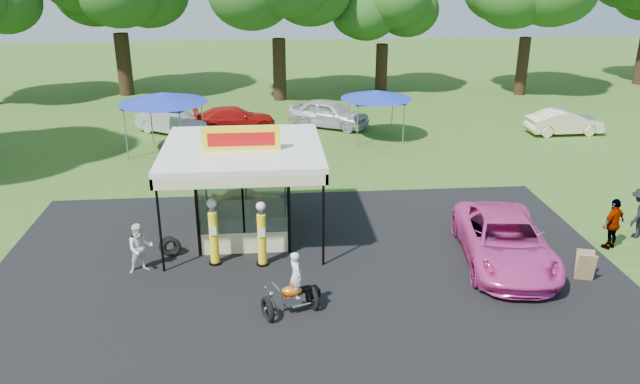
# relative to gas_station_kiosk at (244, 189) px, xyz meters

# --- Properties ---
(ground) EXTENTS (120.00, 120.00, 0.00)m
(ground) POSITION_rel_gas_station_kiosk_xyz_m (2.00, -4.99, -1.78)
(ground) COLOR #33551A
(ground) RESTS_ON ground
(asphalt_apron) EXTENTS (20.00, 14.00, 0.04)m
(asphalt_apron) POSITION_rel_gas_station_kiosk_xyz_m (2.00, -2.99, -1.76)
(asphalt_apron) COLOR black
(asphalt_apron) RESTS_ON ground
(gas_station_kiosk) EXTENTS (5.40, 5.40, 4.18)m
(gas_station_kiosk) POSITION_rel_gas_station_kiosk_xyz_m (0.00, 0.00, 0.00)
(gas_station_kiosk) COLOR white
(gas_station_kiosk) RESTS_ON ground
(gas_pump_left) EXTENTS (0.43, 0.43, 2.30)m
(gas_pump_left) POSITION_rel_gas_station_kiosk_xyz_m (-0.95, -2.14, -0.68)
(gas_pump_left) COLOR black
(gas_pump_left) RESTS_ON ground
(gas_pump_right) EXTENTS (0.42, 0.42, 2.23)m
(gas_pump_right) POSITION_rel_gas_station_kiosk_xyz_m (0.59, -2.35, -0.71)
(gas_pump_right) COLOR black
(gas_pump_right) RESTS_ON ground
(motorcycle) EXTENTS (1.72, 1.28, 1.95)m
(motorcycle) POSITION_rel_gas_station_kiosk_xyz_m (1.47, -5.31, -1.02)
(motorcycle) COLOR black
(motorcycle) RESTS_ON ground
(spare_tires) EXTENTS (0.79, 0.48, 0.68)m
(spare_tires) POSITION_rel_gas_station_kiosk_xyz_m (-2.50, -1.36, -1.45)
(spare_tires) COLOR black
(spare_tires) RESTS_ON ground
(a_frame_sign) EXTENTS (0.59, 0.62, 0.97)m
(a_frame_sign) POSITION_rel_gas_station_kiosk_xyz_m (10.51, -4.24, -1.29)
(a_frame_sign) COLOR #593819
(a_frame_sign) RESTS_ON ground
(kiosk_car) EXTENTS (2.82, 1.13, 0.96)m
(kiosk_car) POSITION_rel_gas_station_kiosk_xyz_m (-0.00, 2.21, -1.30)
(kiosk_car) COLOR yellow
(kiosk_car) RESTS_ON ground
(pink_sedan) EXTENTS (3.36, 6.01, 1.59)m
(pink_sedan) POSITION_rel_gas_station_kiosk_xyz_m (8.44, -2.85, -0.99)
(pink_sedan) COLOR #E33D9F
(pink_sedan) RESTS_ON ground
(spectator_west) EXTENTS (0.96, 0.85, 1.64)m
(spectator_west) POSITION_rel_gas_station_kiosk_xyz_m (-3.25, -2.43, -0.96)
(spectator_west) COLOR white
(spectator_west) RESTS_ON ground
(spectator_east_a) EXTENTS (1.32, 1.30, 1.82)m
(spectator_east_a) POSITION_rel_gas_station_kiosk_xyz_m (13.91, -1.28, -0.87)
(spectator_east_a) COLOR black
(spectator_east_a) RESTS_ON ground
(spectator_east_b) EXTENTS (1.15, 0.88, 1.81)m
(spectator_east_b) POSITION_rel_gas_station_kiosk_xyz_m (12.52, -2.10, -0.88)
(spectator_east_b) COLOR gray
(spectator_east_b) RESTS_ON ground
(bg_car_a) EXTENTS (4.37, 3.52, 1.40)m
(bg_car_a) POSITION_rel_gas_station_kiosk_xyz_m (-4.43, 14.14, -1.08)
(bg_car_a) COLOR beige
(bg_car_a) RESTS_ON ground
(bg_car_b) EXTENTS (4.88, 2.60, 1.35)m
(bg_car_b) POSITION_rel_gas_station_kiosk_xyz_m (-0.97, 14.54, -1.11)
(bg_car_b) COLOR #B2100D
(bg_car_b) RESTS_ON ground
(bg_car_c) EXTENTS (5.04, 3.97, 1.61)m
(bg_car_c) POSITION_rel_gas_station_kiosk_xyz_m (4.49, 14.76, -0.98)
(bg_car_c) COLOR silver
(bg_car_c) RESTS_ON ground
(bg_car_e) EXTENTS (4.20, 1.55, 1.37)m
(bg_car_e) POSITION_rel_gas_station_kiosk_xyz_m (17.48, 12.08, -1.10)
(bg_car_e) COLOR #F4EBBA
(bg_car_e) RESTS_ON ground
(tent_west) EXTENTS (4.43, 4.43, 3.09)m
(tent_west) POSITION_rel_gas_station_kiosk_xyz_m (-4.25, 10.56, 1.02)
(tent_west) COLOR gray
(tent_west) RESTS_ON ground
(tent_east) EXTENTS (3.85, 3.85, 2.69)m
(tent_east) POSITION_rel_gas_station_kiosk_xyz_m (6.76, 12.08, 0.65)
(tent_east) COLOR gray
(tent_east) RESTS_ON ground
(oak_far_d) EXTENTS (8.03, 8.03, 9.57)m
(oak_far_d) POSITION_rel_gas_station_kiosk_xyz_m (9.31, 24.47, 4.31)
(oak_far_d) COLOR black
(oak_far_d) RESTS_ON ground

